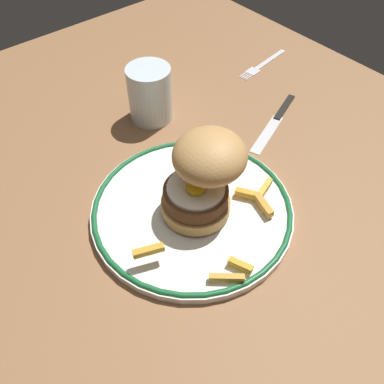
{
  "coord_description": "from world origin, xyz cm",
  "views": [
    {
      "loc": [
        25.39,
        -27.52,
        47.94
      ],
      "look_at": [
        -4.47,
        -2.42,
        4.6
      ],
      "focal_mm": 39.93,
      "sensor_mm": 36.0,
      "label": 1
    }
  ],
  "objects_px": {
    "burger": "(203,175)",
    "fork": "(263,64)",
    "water_glass": "(150,97)",
    "dinner_plate": "(192,210)",
    "knife": "(278,117)"
  },
  "relations": [
    {
      "from": "dinner_plate",
      "to": "fork",
      "type": "height_order",
      "value": "dinner_plate"
    },
    {
      "from": "dinner_plate",
      "to": "water_glass",
      "type": "distance_m",
      "value": 0.24
    },
    {
      "from": "water_glass",
      "to": "dinner_plate",
      "type": "bearing_deg",
      "value": -22.21
    },
    {
      "from": "dinner_plate",
      "to": "water_glass",
      "type": "relative_size",
      "value": 2.99
    },
    {
      "from": "burger",
      "to": "knife",
      "type": "bearing_deg",
      "value": 107.24
    },
    {
      "from": "water_glass",
      "to": "fork",
      "type": "bearing_deg",
      "value": 87.9
    },
    {
      "from": "dinner_plate",
      "to": "knife",
      "type": "relative_size",
      "value": 1.67
    },
    {
      "from": "burger",
      "to": "water_glass",
      "type": "distance_m",
      "value": 0.24
    },
    {
      "from": "burger",
      "to": "knife",
      "type": "distance_m",
      "value": 0.27
    },
    {
      "from": "water_glass",
      "to": "fork",
      "type": "relative_size",
      "value": 0.67
    },
    {
      "from": "water_glass",
      "to": "fork",
      "type": "distance_m",
      "value": 0.28
    },
    {
      "from": "fork",
      "to": "knife",
      "type": "relative_size",
      "value": 0.83
    },
    {
      "from": "fork",
      "to": "knife",
      "type": "distance_m",
      "value": 0.18
    },
    {
      "from": "burger",
      "to": "fork",
      "type": "xyz_separation_m",
      "value": [
        -0.22,
        0.35,
        -0.07
      ]
    },
    {
      "from": "water_glass",
      "to": "knife",
      "type": "relative_size",
      "value": 0.56
    }
  ]
}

